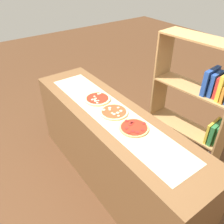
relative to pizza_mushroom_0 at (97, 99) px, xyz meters
The scene contains 7 objects.
ground_plane 0.98m from the pizza_mushroom_0, ahead, with size 12.00×12.00×0.00m, color #4C2D19.
counter 0.56m from the pizza_mushroom_0, ahead, with size 2.30×0.61×0.92m, color brown.
parchment_paper 0.30m from the pizza_mushroom_0, ahead, with size 1.89×0.37×0.00m, color beige.
pizza_mushroom_0 is the anchor object (origin of this frame).
pizza_mushroom_1 0.30m from the pizza_mushroom_0, ahead, with size 0.28×0.28×0.03m.
pizza_pepperoni_2 0.60m from the pizza_mushroom_0, ahead, with size 0.26×0.26×0.02m.
bookshelf 1.10m from the pizza_mushroom_0, 51.77° to the left, with size 0.89×0.37×1.56m.
Camera 1 is at (1.51, -1.09, 2.22)m, focal length 37.45 mm.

